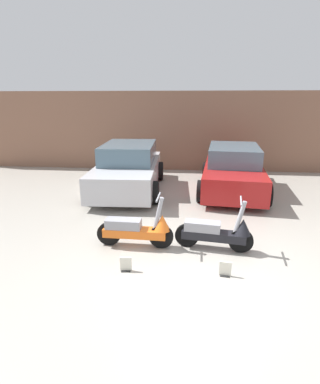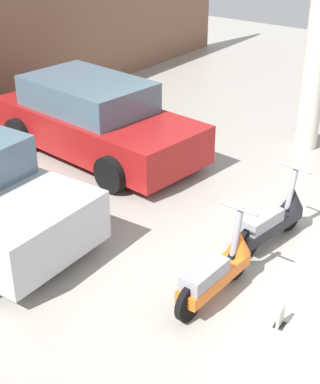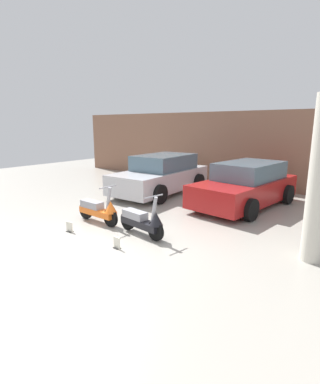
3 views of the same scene
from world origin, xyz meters
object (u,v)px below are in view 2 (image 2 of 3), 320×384
at_px(car_rear_center, 95,120).
at_px(support_column_side, 315,68).
at_px(scooter_front_left, 218,269).
at_px(placard_near_left_scooter, 280,318).
at_px(scooter_front_right, 274,218).

distance_m(car_rear_center, support_column_side, 4.24).
bearing_deg(scooter_front_left, support_column_side, 13.69).
xyz_separation_m(scooter_front_left, placard_near_left_scooter, (-0.07, -0.92, -0.27)).
xyz_separation_m(scooter_front_right, car_rear_center, (0.85, 4.20, 0.31)).
xyz_separation_m(placard_near_left_scooter, support_column_side, (5.18, 2.01, 1.49)).
bearing_deg(scooter_front_left, scooter_front_right, 2.44).
xyz_separation_m(car_rear_center, support_column_side, (2.70, -3.14, 0.92)).
xyz_separation_m(scooter_front_right, support_column_side, (3.55, 1.06, 1.23)).
bearing_deg(car_rear_center, support_column_side, 46.71).
distance_m(scooter_front_left, scooter_front_right, 1.57).
bearing_deg(scooter_front_left, car_rear_center, 61.92).
bearing_deg(placard_near_left_scooter, support_column_side, 21.17).
xyz_separation_m(scooter_front_left, scooter_front_right, (1.57, 0.02, -0.01)).
bearing_deg(car_rear_center, placard_near_left_scooter, -19.79).
relative_size(placard_near_left_scooter, support_column_side, 0.08).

